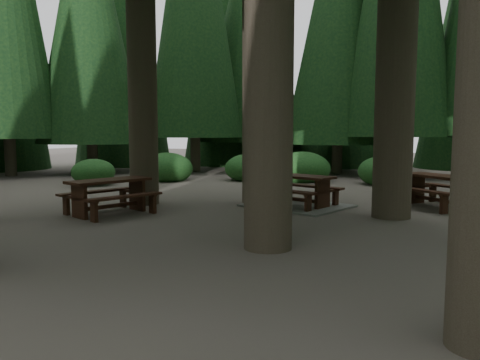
% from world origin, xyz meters
% --- Properties ---
extents(ground, '(80.00, 80.00, 0.00)m').
position_xyz_m(ground, '(0.00, 0.00, 0.00)').
color(ground, '#595248').
rests_on(ground, ground).
extents(picnic_table_b, '(2.17, 2.41, 0.87)m').
position_xyz_m(picnic_table_b, '(-3.98, 1.75, 0.57)').
color(picnic_table_b, black).
rests_on(picnic_table_b, ground).
extents(picnic_table_c, '(3.05, 2.76, 0.86)m').
position_xyz_m(picnic_table_c, '(-0.12, 4.79, 0.30)').
color(picnic_table_c, gray).
rests_on(picnic_table_c, ground).
extents(picnic_table_d, '(2.58, 2.54, 0.87)m').
position_xyz_m(picnic_table_d, '(3.37, 6.24, 0.58)').
color(picnic_table_d, black).
rests_on(picnic_table_d, ground).
extents(shrub_ring, '(23.86, 24.64, 1.49)m').
position_xyz_m(shrub_ring, '(0.70, 0.75, 0.40)').
color(shrub_ring, '#1B4F1E').
rests_on(shrub_ring, ground).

